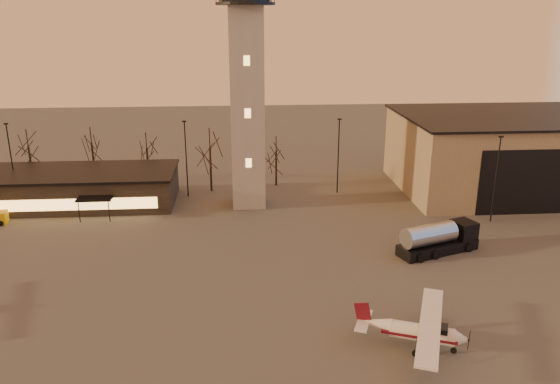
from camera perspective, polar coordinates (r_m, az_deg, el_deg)
name	(u,v)px	position (r m, az deg, el deg)	size (l,w,h in m)	color
ground	(258,337)	(42.26, -2.33, -14.85)	(220.00, 220.00, 0.00)	#474542
control_tower	(247,74)	(65.83, -3.50, 12.22)	(6.80, 6.80, 32.60)	#989590
hangar	(513,152)	(80.70, 23.16, 3.82)	(30.60, 20.60, 10.30)	#967E62
terminal	(74,188)	(73.64, -20.68, 0.44)	(25.40, 12.20, 4.30)	black
light_poles	(252,161)	(68.77, -2.93, 3.23)	(58.50, 12.25, 10.14)	black
tree_row	(148,144)	(77.60, -13.68, 4.85)	(37.20, 9.20, 8.80)	black
cessna_front	(424,336)	(41.74, 14.78, -14.31)	(8.71, 10.56, 2.99)	silver
fuel_truck	(438,241)	(57.42, 16.16, -4.91)	(8.89, 5.24, 3.18)	black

